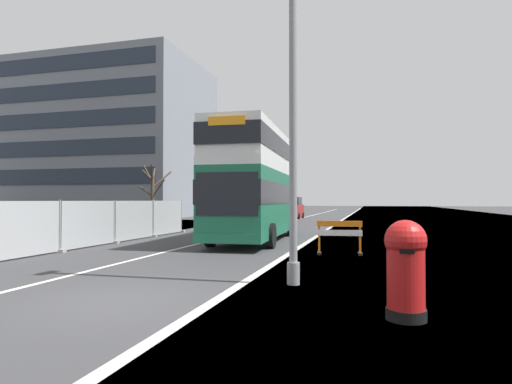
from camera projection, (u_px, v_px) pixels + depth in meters
ground at (149, 303)px, 8.08m from camera, size 140.00×280.00×0.10m
double_decker_bus at (257, 183)px, 20.28m from camera, size 3.18×10.51×5.09m
lamppost_foreground at (293, 89)px, 9.71m from camera, size 0.29×0.70×9.32m
red_pillar_postbox at (406, 265)px, 6.80m from camera, size 0.66×0.66×1.59m
roadworks_barrier at (339, 233)px, 14.94m from camera, size 1.59×0.63×1.18m
construction_site_fence at (114, 223)px, 18.83m from camera, size 0.44×13.80×1.93m
car_oncoming_near at (276, 210)px, 37.65m from camera, size 2.05×4.32×2.16m
car_receding_mid at (293, 208)px, 44.81m from camera, size 1.93×4.25×2.23m
bare_tree_far_verge_near at (153, 193)px, 34.51m from camera, size 2.54×2.31×4.91m
bare_tree_far_verge_mid at (238, 197)px, 52.53m from camera, size 2.50×2.40×4.59m
bare_tree_far_verge_far at (250, 200)px, 66.19m from camera, size 2.17×2.32×4.20m
backdrop_office_block at (88, 143)px, 53.87m from camera, size 29.04×15.33×18.35m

